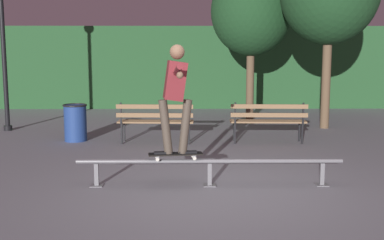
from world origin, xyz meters
The scene contains 10 objects.
ground_plane centered at (0.00, 0.00, 0.00)m, with size 90.00×90.00×0.00m, color slate.
hedge_backdrop centered at (0.00, 10.17, 1.38)m, with size 24.00×1.20×2.75m, color #234C28.
grind_rail centered at (0.00, 0.30, 0.30)m, with size 3.86×0.18×0.39m.
skateboard centered at (-0.49, 0.30, 0.46)m, with size 0.80×0.29×0.09m.
skateboarder centered at (-0.49, 0.30, 1.40)m, with size 0.63×1.40×1.56m.
park_bench_leftmost centered at (-0.99, 3.51, 0.54)m, with size 1.62×0.48×0.88m.
park_bench_left_center centered at (1.39, 3.51, 0.54)m, with size 1.62×0.48×0.88m.
tree_behind_benches centered at (1.48, 7.20, 3.02)m, with size 2.26×2.26×4.28m.
lamp_post_left centered at (-4.73, 5.22, 2.48)m, with size 0.32×0.32×3.90m.
trash_can centered at (-2.75, 3.83, 0.41)m, with size 0.52×0.52×0.80m.
Camera 1 is at (-0.33, -6.48, 1.95)m, focal length 44.92 mm.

